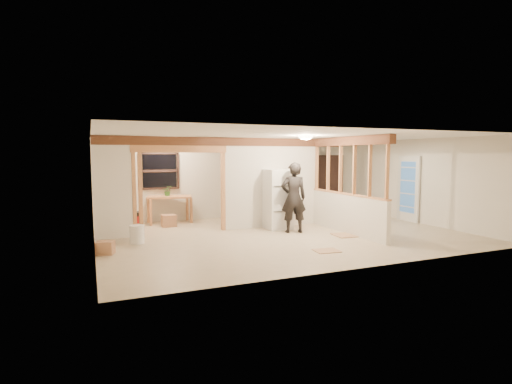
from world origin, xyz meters
name	(u,v)px	position (x,y,z in m)	size (l,w,h in m)	color
floor	(284,235)	(0.00, 0.00, -0.01)	(9.00, 6.50, 0.01)	#C5AF92
ceiling	(285,136)	(0.00, 0.00, 2.50)	(9.00, 6.50, 0.01)	white
wall_back	(240,179)	(0.00, 3.25, 1.25)	(9.00, 0.01, 2.50)	silver
wall_front	(367,199)	(0.00, -3.25, 1.25)	(9.00, 0.01, 2.50)	silver
wall_left	(93,192)	(-4.50, 0.00, 1.25)	(0.01, 6.50, 2.50)	silver
wall_right	(421,181)	(4.50, 0.00, 1.25)	(0.01, 6.50, 2.50)	silver
partition_left_stub	(112,187)	(-4.05, 1.20, 1.25)	(0.90, 0.12, 2.50)	silver
partition_center	(272,183)	(0.20, 1.20, 1.25)	(2.80, 0.12, 2.50)	silver
doorway_frame	(180,191)	(-2.40, 1.20, 1.10)	(2.46, 0.14, 2.20)	tan
header_beam_back	(232,142)	(-1.00, 1.20, 2.38)	(7.00, 0.18, 0.22)	brown
header_beam_right	(348,141)	(1.60, -0.40, 2.38)	(0.18, 3.30, 0.22)	brown
pony_wall	(346,214)	(1.60, -0.40, 0.50)	(0.12, 3.20, 1.00)	silver
stud_partition	(347,169)	(1.60, -0.40, 1.66)	(0.14, 3.20, 1.32)	tan
window_back	(160,171)	(-2.60, 3.17, 1.55)	(1.12, 0.10, 1.10)	black
french_door	(408,189)	(4.42, 0.40, 1.00)	(0.12, 0.86, 2.00)	white
ceiling_dome_main	(306,136)	(0.30, -0.50, 2.48)	(0.36, 0.36, 0.16)	#FFEABF
ceiling_dome_util	(168,139)	(-2.50, 2.30, 2.48)	(0.32, 0.32, 0.14)	#FFEABF
hanging_bulb	(191,149)	(-2.00, 1.60, 2.18)	(0.07, 0.07, 0.07)	#FFD88C
refrigerator	(278,199)	(0.21, 0.81, 0.82)	(0.68, 0.66, 1.64)	white
woman	(294,198)	(0.34, 0.17, 0.92)	(0.67, 0.44, 1.84)	black
work_table	(170,209)	(-2.38, 2.88, 0.41)	(1.29, 0.64, 0.81)	tan
potted_plant	(168,191)	(-2.43, 2.88, 0.97)	(0.28, 0.24, 0.31)	#25521F
shop_vac	(135,222)	(-3.49, 1.72, 0.28)	(0.42, 0.42, 0.55)	#B00909
bookshelf	(328,184)	(3.24, 3.01, 1.01)	(1.01, 0.34, 2.02)	black
bucket	(137,234)	(-3.59, 0.39, 0.21)	(0.33, 0.33, 0.42)	silver
box_util_a	(169,221)	(-2.52, 2.29, 0.17)	(0.39, 0.34, 0.34)	#A87351
box_util_b	(133,230)	(-3.57, 1.43, 0.13)	(0.29, 0.29, 0.27)	#A87351
box_front	(105,248)	(-4.30, -0.39, 0.14)	(0.33, 0.27, 0.27)	#A87351
floor_panel_near	(346,235)	(1.38, -0.71, 0.01)	(0.59, 0.59, 0.02)	tan
floor_panel_far	(327,251)	(0.03, -1.92, 0.01)	(0.52, 0.41, 0.02)	tan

